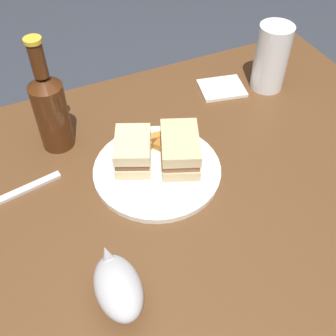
{
  "coord_description": "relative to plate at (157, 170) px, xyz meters",
  "views": [
    {
      "loc": [
        -0.25,
        -0.49,
        1.39
      ],
      "look_at": [
        -0.01,
        0.02,
        0.78
      ],
      "focal_mm": 44.44,
      "sensor_mm": 36.0,
      "label": 1
    }
  ],
  "objects": [
    {
      "name": "potato_wedge_right_edge",
      "position": [
        0.05,
        0.03,
        0.01
      ],
      "size": [
        0.04,
        0.02,
        0.02
      ],
      "primitive_type": "cube",
      "rotation": [
        0.0,
        0.0,
        0.05
      ],
      "color": "#B77F33",
      "rests_on": "plate"
    },
    {
      "name": "napkin",
      "position": [
        0.26,
        0.2,
        -0.0
      ],
      "size": [
        0.13,
        0.11,
        0.01
      ],
      "primitive_type": "cube",
      "rotation": [
        0.0,
        0.0,
        -0.2
      ],
      "color": "silver",
      "rests_on": "dining_table"
    },
    {
      "name": "potato_wedge_left_edge",
      "position": [
        0.03,
        0.08,
        0.02
      ],
      "size": [
        0.05,
        0.02,
        0.02
      ],
      "primitive_type": "cube",
      "rotation": [
        0.0,
        0.0,
        3.06
      ],
      "color": "#B77F33",
      "rests_on": "plate"
    },
    {
      "name": "sandwich_half_left",
      "position": [
        0.05,
        0.0,
        0.04
      ],
      "size": [
        0.11,
        0.14,
        0.06
      ],
      "color": "#CCB284",
      "rests_on": "plate"
    },
    {
      "name": "potato_wedge_middle",
      "position": [
        -0.03,
        0.07,
        0.02
      ],
      "size": [
        0.02,
        0.04,
        0.02
      ],
      "primitive_type": "cube",
      "rotation": [
        0.0,
        0.0,
        4.69
      ],
      "color": "#B77F33",
      "rests_on": "plate"
    },
    {
      "name": "fork",
      "position": [
        -0.27,
        0.06,
        -0.0
      ],
      "size": [
        0.18,
        0.05,
        0.01
      ],
      "primitive_type": "cube",
      "rotation": [
        0.0,
        0.0,
        3.31
      ],
      "color": "silver",
      "rests_on": "dining_table"
    },
    {
      "name": "cider_bottle",
      "position": [
        -0.16,
        0.17,
        0.09
      ],
      "size": [
        0.07,
        0.07,
        0.26
      ],
      "color": "#47230F",
      "rests_on": "dining_table"
    },
    {
      "name": "gravy_boat",
      "position": [
        -0.16,
        -0.23,
        0.03
      ],
      "size": [
        0.08,
        0.13,
        0.07
      ],
      "color": "#B7B7BC",
      "rests_on": "dining_table"
    },
    {
      "name": "ground_plane",
      "position": [
        0.03,
        -0.05,
        -0.76
      ],
      "size": [
        6.0,
        6.0,
        0.0
      ],
      "primitive_type": "plane",
      "color": "#333842"
    },
    {
      "name": "plate",
      "position": [
        0.0,
        0.0,
        0.0
      ],
      "size": [
        0.26,
        0.26,
        0.01
      ],
      "primitive_type": "cylinder",
      "color": "silver",
      "rests_on": "dining_table"
    },
    {
      "name": "potato_wedge_back",
      "position": [
        -0.0,
        0.07,
        0.01
      ],
      "size": [
        0.04,
        0.04,
        0.02
      ],
      "primitive_type": "cube",
      "rotation": [
        0.0,
        0.0,
        5.36
      ],
      "color": "#AD702D",
      "rests_on": "plate"
    },
    {
      "name": "sandwich_half_right",
      "position": [
        -0.04,
        0.04,
        0.04
      ],
      "size": [
        0.11,
        0.12,
        0.06
      ],
      "color": "beige",
      "rests_on": "plate"
    },
    {
      "name": "potato_wedge_front",
      "position": [
        0.04,
        0.06,
        0.01
      ],
      "size": [
        0.04,
        0.04,
        0.01
      ],
      "primitive_type": "cube",
      "rotation": [
        0.0,
        0.0,
        3.72
      ],
      "color": "#AD702D",
      "rests_on": "plate"
    },
    {
      "name": "dining_table",
      "position": [
        0.03,
        -0.05,
        -0.38
      ],
      "size": [
        1.16,
        0.8,
        0.75
      ],
      "primitive_type": "cube",
      "color": "brown",
      "rests_on": "ground"
    },
    {
      "name": "pint_glass",
      "position": [
        0.37,
        0.16,
        0.06
      ],
      "size": [
        0.08,
        0.08,
        0.17
      ],
      "color": "white",
      "rests_on": "dining_table"
    }
  ]
}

